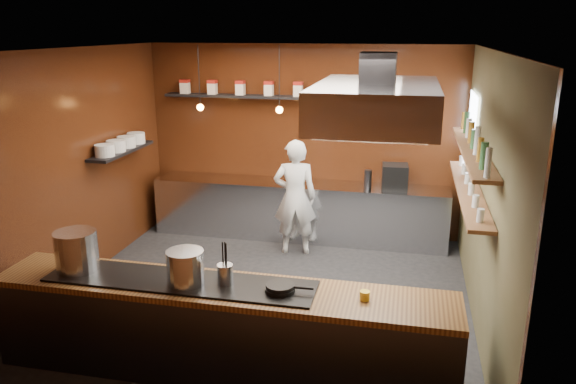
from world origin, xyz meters
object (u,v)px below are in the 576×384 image
(espresso_machine, at_px, (395,177))
(chef, at_px, (295,197))
(extractor_hood, at_px, (377,103))
(stockpot_large, at_px, (76,251))
(stockpot_small, at_px, (185,267))

(espresso_machine, bearing_deg, chef, -160.47)
(espresso_machine, distance_m, chef, 1.54)
(extractor_hood, height_order, chef, extractor_hood)
(stockpot_large, height_order, espresso_machine, stockpot_large)
(stockpot_small, xyz_separation_m, chef, (0.37, 3.19, -0.25))
(espresso_machine, xyz_separation_m, chef, (-1.40, -0.60, -0.23))
(chef, bearing_deg, espresso_machine, -167.61)
(chef, bearing_deg, stockpot_small, 72.51)
(stockpot_large, distance_m, stockpot_small, 1.16)
(espresso_machine, height_order, chef, chef)
(stockpot_large, xyz_separation_m, stockpot_small, (1.16, -0.07, -0.04))
(extractor_hood, xyz_separation_m, chef, (-1.23, 1.94, -1.65))
(extractor_hood, bearing_deg, stockpot_small, -141.96)
(espresso_machine, bearing_deg, stockpot_small, -118.73)
(stockpot_large, bearing_deg, extractor_hood, 23.28)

